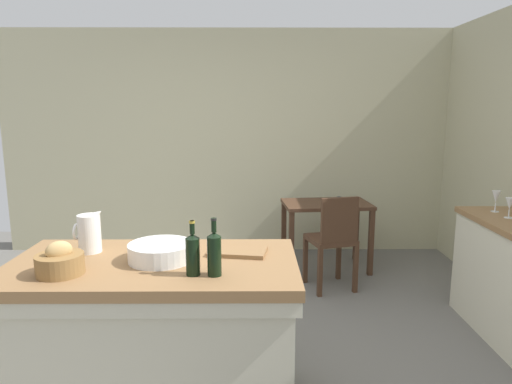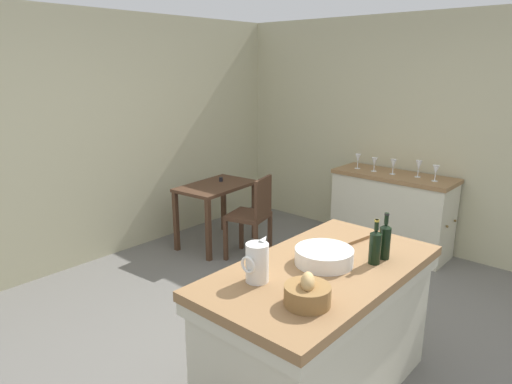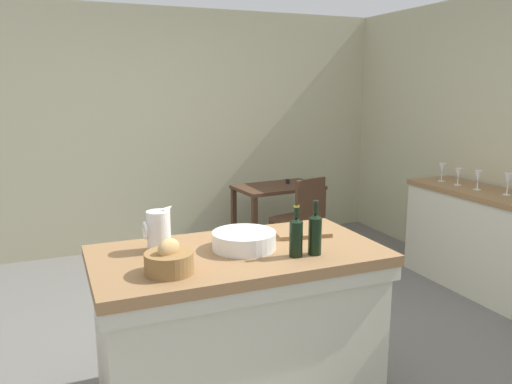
{
  "view_description": "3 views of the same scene",
  "coord_description": "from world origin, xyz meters",
  "px_view_note": "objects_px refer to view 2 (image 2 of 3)",
  "views": [
    {
      "loc": [
        0.28,
        -2.9,
        1.73
      ],
      "look_at": [
        0.3,
        0.5,
        1.1
      ],
      "focal_mm": 32.45,
      "sensor_mm": 36.0,
      "label": 1
    },
    {
      "loc": [
        -2.43,
        -1.84,
        2.06
      ],
      "look_at": [
        0.24,
        0.53,
        1.06
      ],
      "focal_mm": 32.09,
      "sensor_mm": 36.0,
      "label": 2
    },
    {
      "loc": [
        -1.2,
        -2.96,
        1.78
      ],
      "look_at": [
        0.27,
        0.59,
        0.97
      ],
      "focal_mm": 35.45,
      "sensor_mm": 36.0,
      "label": 3
    }
  ],
  "objects_px": {
    "writing_desk": "(216,194)",
    "pitcher": "(257,262)",
    "wine_bottle_dark": "(385,240)",
    "wine_bottle_amber": "(375,246)",
    "wine_glass_left": "(419,166)",
    "wooden_chair": "(253,214)",
    "bread_basket": "(307,293)",
    "cutting_board": "(343,238)",
    "side_cabinet": "(391,212)",
    "wash_bowl": "(324,256)",
    "wine_glass_far_left": "(436,170)",
    "wine_glass_far_right": "(358,158)",
    "wine_glass_right": "(374,162)",
    "island_table": "(320,326)",
    "wine_glass_middle": "(393,164)"
  },
  "relations": [
    {
      "from": "side_cabinet",
      "to": "wooden_chair",
      "type": "height_order",
      "value": "wooden_chair"
    },
    {
      "from": "cutting_board",
      "to": "side_cabinet",
      "type": "bearing_deg",
      "value": 15.99
    },
    {
      "from": "island_table",
      "to": "writing_desk",
      "type": "bearing_deg",
      "value": 60.25
    },
    {
      "from": "wine_glass_far_right",
      "to": "wine_glass_middle",
      "type": "bearing_deg",
      "value": -89.89
    },
    {
      "from": "wine_bottle_dark",
      "to": "wine_bottle_amber",
      "type": "height_order",
      "value": "wine_bottle_dark"
    },
    {
      "from": "island_table",
      "to": "wine_glass_right",
      "type": "height_order",
      "value": "wine_glass_right"
    },
    {
      "from": "wine_bottle_dark",
      "to": "cutting_board",
      "type": "bearing_deg",
      "value": 73.48
    },
    {
      "from": "bread_basket",
      "to": "wine_glass_far_left",
      "type": "xyz_separation_m",
      "value": [
        2.94,
        0.47,
        0.06
      ]
    },
    {
      "from": "wine_glass_far_right",
      "to": "wine_bottle_dark",
      "type": "bearing_deg",
      "value": -146.94
    },
    {
      "from": "writing_desk",
      "to": "wine_bottle_dark",
      "type": "bearing_deg",
      "value": -110.89
    },
    {
      "from": "cutting_board",
      "to": "wine_glass_right",
      "type": "height_order",
      "value": "wine_glass_right"
    },
    {
      "from": "pitcher",
      "to": "wine_glass_right",
      "type": "bearing_deg",
      "value": 15.35
    },
    {
      "from": "side_cabinet",
      "to": "pitcher",
      "type": "distance_m",
      "value": 3.04
    },
    {
      "from": "wooden_chair",
      "to": "wine_glass_far_right",
      "type": "bearing_deg",
      "value": -25.0
    },
    {
      "from": "wine_glass_left",
      "to": "wooden_chair",
      "type": "bearing_deg",
      "value": 135.08
    },
    {
      "from": "wine_glass_right",
      "to": "cutting_board",
      "type": "bearing_deg",
      "value": -157.89
    },
    {
      "from": "side_cabinet",
      "to": "wine_glass_left",
      "type": "distance_m",
      "value": 0.62
    },
    {
      "from": "pitcher",
      "to": "bread_basket",
      "type": "distance_m",
      "value": 0.37
    },
    {
      "from": "pitcher",
      "to": "wine_glass_middle",
      "type": "height_order",
      "value": "pitcher"
    },
    {
      "from": "side_cabinet",
      "to": "wine_bottle_amber",
      "type": "height_order",
      "value": "wine_bottle_amber"
    },
    {
      "from": "island_table",
      "to": "wine_bottle_amber",
      "type": "height_order",
      "value": "wine_bottle_amber"
    },
    {
      "from": "side_cabinet",
      "to": "bread_basket",
      "type": "bearing_deg",
      "value": -162.65
    },
    {
      "from": "wine_bottle_dark",
      "to": "wine_glass_far_right",
      "type": "relative_size",
      "value": 1.73
    },
    {
      "from": "wooden_chair",
      "to": "wine_glass_far_right",
      "type": "xyz_separation_m",
      "value": [
        1.2,
        -0.56,
        0.5
      ]
    },
    {
      "from": "pitcher",
      "to": "wine_glass_middle",
      "type": "distance_m",
      "value": 2.97
    },
    {
      "from": "wine_glass_left",
      "to": "wine_glass_middle",
      "type": "bearing_deg",
      "value": 102.45
    },
    {
      "from": "wine_bottle_amber",
      "to": "wine_glass_right",
      "type": "bearing_deg",
      "value": 27.6
    },
    {
      "from": "writing_desk",
      "to": "pitcher",
      "type": "xyz_separation_m",
      "value": [
        -1.74,
        -2.16,
        0.39
      ]
    },
    {
      "from": "wine_bottle_dark",
      "to": "wine_glass_middle",
      "type": "distance_m",
      "value": 2.35
    },
    {
      "from": "cutting_board",
      "to": "wine_glass_right",
      "type": "xyz_separation_m",
      "value": [
        2.04,
        0.83,
        0.1
      ]
    },
    {
      "from": "writing_desk",
      "to": "wooden_chair",
      "type": "bearing_deg",
      "value": -92.37
    },
    {
      "from": "wash_bowl",
      "to": "wine_glass_far_left",
      "type": "xyz_separation_m",
      "value": [
        2.46,
        0.26,
        0.07
      ]
    },
    {
      "from": "wine_bottle_dark",
      "to": "side_cabinet",
      "type": "bearing_deg",
      "value": 23.63
    },
    {
      "from": "side_cabinet",
      "to": "pitcher",
      "type": "relative_size",
      "value": 5.02
    },
    {
      "from": "wine_bottle_dark",
      "to": "wine_bottle_amber",
      "type": "distance_m",
      "value": 0.11
    },
    {
      "from": "wooden_chair",
      "to": "wine_glass_middle",
      "type": "bearing_deg",
      "value": -39.63
    },
    {
      "from": "wash_bowl",
      "to": "wine_bottle_amber",
      "type": "height_order",
      "value": "wine_bottle_amber"
    },
    {
      "from": "wash_bowl",
      "to": "pitcher",
      "type": "bearing_deg",
      "value": 161.06
    },
    {
      "from": "side_cabinet",
      "to": "cutting_board",
      "type": "height_order",
      "value": "cutting_board"
    },
    {
      "from": "pitcher",
      "to": "bread_basket",
      "type": "xyz_separation_m",
      "value": [
        -0.03,
        -0.36,
        -0.05
      ]
    },
    {
      "from": "wine_glass_far_left",
      "to": "wine_glass_right",
      "type": "bearing_deg",
      "value": 90.42
    },
    {
      "from": "side_cabinet",
      "to": "wine_glass_right",
      "type": "bearing_deg",
      "value": 97.79
    },
    {
      "from": "wine_glass_far_left",
      "to": "side_cabinet",
      "type": "bearing_deg",
      "value": 86.6
    },
    {
      "from": "island_table",
      "to": "wash_bowl",
      "type": "bearing_deg",
      "value": 21.18
    },
    {
      "from": "wine_glass_left",
      "to": "wine_glass_right",
      "type": "distance_m",
      "value": 0.49
    },
    {
      "from": "side_cabinet",
      "to": "wine_glass_far_left",
      "type": "xyz_separation_m",
      "value": [
        -0.03,
        -0.45,
        0.56
      ]
    },
    {
      "from": "bread_basket",
      "to": "wash_bowl",
      "type": "bearing_deg",
      "value": 24.05
    },
    {
      "from": "cutting_board",
      "to": "wine_bottle_amber",
      "type": "distance_m",
      "value": 0.42
    },
    {
      "from": "wine_glass_middle",
      "to": "wine_glass_far_left",
      "type": "bearing_deg",
      "value": -90.14
    },
    {
      "from": "wine_glass_right",
      "to": "writing_desk",
      "type": "bearing_deg",
      "value": 130.59
    }
  ]
}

